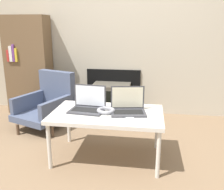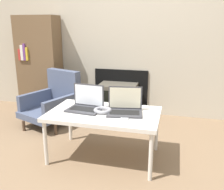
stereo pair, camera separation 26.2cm
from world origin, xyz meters
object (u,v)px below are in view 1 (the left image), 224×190
object	(u,v)px
laptop_right	(128,107)
tv	(111,100)
phone	(130,117)
armchair	(49,102)
laptop_left	(88,105)
headphones	(106,111)

from	to	relation	value
laptop_right	tv	xyz separation A→B (m)	(-0.34, 1.12, -0.29)
phone	armchair	bearing A→B (deg)	143.47
laptop_left	armchair	size ratio (longest dim) A/B	0.43
laptop_left	tv	distance (m)	1.16
laptop_left	tv	bearing A→B (deg)	92.84
laptop_right	tv	world-z (taller)	laptop_right
armchair	tv	bearing A→B (deg)	50.94
armchair	laptop_left	bearing A→B (deg)	-23.83
laptop_right	headphones	xyz separation A→B (m)	(-0.21, -0.04, -0.03)
laptop_left	phone	xyz separation A→B (m)	(0.42, -0.14, -0.05)
armchair	phone	bearing A→B (deg)	-15.80
laptop_right	laptop_left	bearing A→B (deg)	170.30
phone	tv	world-z (taller)	phone
laptop_right	phone	size ratio (longest dim) A/B	2.48
laptop_left	armchair	xyz separation A→B (m)	(-0.70, 0.69, -0.22)
laptop_right	headphones	distance (m)	0.21
headphones	phone	size ratio (longest dim) A/B	1.22
headphones	armchair	bearing A→B (deg)	140.38
headphones	phone	distance (m)	0.26
laptop_left	phone	world-z (taller)	laptop_left
laptop_left	headphones	size ratio (longest dim) A/B	1.96
laptop_right	armchair	bearing A→B (deg)	138.03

